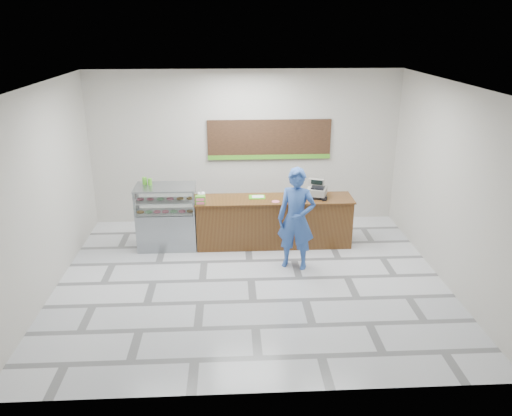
{
  "coord_description": "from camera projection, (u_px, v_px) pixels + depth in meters",
  "views": [
    {
      "loc": [
        -0.34,
        -8.12,
        4.43
      ],
      "look_at": [
        0.14,
        0.9,
        1.07
      ],
      "focal_mm": 35.0,
      "sensor_mm": 36.0,
      "label": 1
    }
  ],
  "objects": [
    {
      "name": "card_terminal",
      "position": [
        323.0,
        199.0,
        10.19
      ],
      "size": [
        0.11,
        0.18,
        0.04
      ],
      "primitive_type": "cube",
      "rotation": [
        0.0,
        0.0,
        0.14
      ],
      "color": "black",
      "rests_on": "sales_counter"
    },
    {
      "name": "green_cup_left",
      "position": [
        145.0,
        181.0,
        10.17
      ],
      "size": [
        0.09,
        0.09,
        0.14
      ],
      "primitive_type": "cylinder",
      "color": "#4EA524",
      "rests_on": "display_case"
    },
    {
      "name": "donut_decal",
      "position": [
        276.0,
        202.0,
        10.1
      ],
      "size": [
        0.16,
        0.16,
        0.0
      ],
      "primitive_type": "cylinder",
      "color": "pink",
      "rests_on": "sales_counter"
    },
    {
      "name": "cash_register",
      "position": [
        317.0,
        191.0,
        10.33
      ],
      "size": [
        0.49,
        0.5,
        0.36
      ],
      "rotation": [
        0.0,
        0.0,
        -0.35
      ],
      "color": "black",
      "rests_on": "sales_counter"
    },
    {
      "name": "back_wall",
      "position": [
        245.0,
        148.0,
        11.36
      ],
      "size": [
        7.0,
        0.0,
        7.0
      ],
      "primitive_type": "plane",
      "rotation": [
        1.57,
        0.0,
        0.0
      ],
      "color": "beige",
      "rests_on": "floor"
    },
    {
      "name": "promo_box",
      "position": [
        200.0,
        200.0,
        9.93
      ],
      "size": [
        0.2,
        0.13,
        0.17
      ],
      "primitive_type": "cube",
      "rotation": [
        0.0,
        0.0,
        -0.01
      ],
      "color": "#4EA524",
      "rests_on": "sales_counter"
    },
    {
      "name": "green_cup_right",
      "position": [
        150.0,
        182.0,
        10.14
      ],
      "size": [
        0.09,
        0.09,
        0.13
      ],
      "primitive_type": "cylinder",
      "color": "#4EA524",
      "rests_on": "display_case"
    },
    {
      "name": "display_case",
      "position": [
        167.0,
        216.0,
        10.3
      ],
      "size": [
        1.22,
        0.72,
        1.33
      ],
      "color": "gray",
      "rests_on": "floor"
    },
    {
      "name": "napkin_box",
      "position": [
        201.0,
        196.0,
        10.27
      ],
      "size": [
        0.16,
        0.16,
        0.12
      ],
      "primitive_type": "cube",
      "rotation": [
        0.0,
        0.0,
        0.17
      ],
      "color": "white",
      "rests_on": "sales_counter"
    },
    {
      "name": "floor",
      "position": [
        251.0,
        279.0,
        9.17
      ],
      "size": [
        7.0,
        7.0,
        0.0
      ],
      "primitive_type": "plane",
      "color": "silver",
      "rests_on": "ground"
    },
    {
      "name": "customer",
      "position": [
        296.0,
        219.0,
        9.34
      ],
      "size": [
        0.83,
        0.68,
        1.96
      ],
      "primitive_type": "imported",
      "rotation": [
        0.0,
        0.0,
        -0.34
      ],
      "color": "#2F54A3",
      "rests_on": "floor"
    },
    {
      "name": "menu_board",
      "position": [
        269.0,
        140.0,
        11.29
      ],
      "size": [
        2.8,
        0.06,
        0.9
      ],
      "color": "black",
      "rests_on": "back_wall"
    },
    {
      "name": "ceiling",
      "position": [
        250.0,
        85.0,
        7.94
      ],
      "size": [
        7.0,
        7.0,
        0.0
      ],
      "primitive_type": "plane",
      "rotation": [
        3.14,
        0.0,
        0.0
      ],
      "color": "silver",
      "rests_on": "back_wall"
    },
    {
      "name": "sales_counter",
      "position": [
        274.0,
        221.0,
        10.46
      ],
      "size": [
        3.26,
        0.76,
        1.03
      ],
      "color": "brown",
      "rests_on": "floor"
    },
    {
      "name": "serving_tray",
      "position": [
        257.0,
        197.0,
        10.34
      ],
      "size": [
        0.34,
        0.25,
        0.02
      ],
      "rotation": [
        0.0,
        0.0,
        -0.02
      ],
      "color": "#49DA19",
      "rests_on": "sales_counter"
    },
    {
      "name": "straw_cup",
      "position": [
        201.0,
        197.0,
        10.19
      ],
      "size": [
        0.08,
        0.08,
        0.12
      ],
      "primitive_type": "cylinder",
      "color": "silver",
      "rests_on": "sales_counter"
    }
  ]
}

